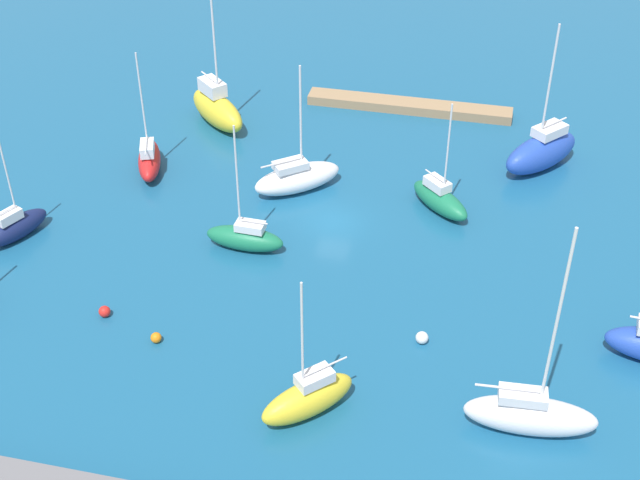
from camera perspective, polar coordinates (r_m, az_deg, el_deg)
The scene contains 14 objects.
water at distance 65.44m, azimuth 0.85°, elevation 1.16°, with size 160.00×160.00×0.00m, color #19567F.
pier_dock at distance 80.73m, azimuth 5.76°, elevation 8.61°, with size 18.35×2.04×0.84m, color #997A56.
sailboat_white_along_channel at distance 68.49m, azimuth -1.49°, elevation 4.07°, with size 7.12×6.41×10.45m.
sailboat_green_east_end at distance 62.47m, azimuth -4.86°, elevation 0.18°, with size 5.73×2.10×9.84m.
sailboat_yellow_center_basin at distance 77.90m, azimuth -6.67°, elevation 8.46°, with size 7.11×6.75×13.89m.
sailboat_red_inner_mooring at distance 72.15m, azimuth -10.97°, elevation 5.15°, with size 3.58×6.05×10.12m.
sailboat_navy_lone_south at distance 66.95m, azimuth -19.03°, elevation 0.84°, with size 3.58×5.38×8.19m.
sailboat_white_far_north at distance 50.61m, azimuth 13.40°, elevation -10.87°, with size 7.42×2.50×13.87m.
sailboat_green_near_pier at distance 66.83m, azimuth 7.75°, elevation 2.66°, with size 5.49×5.35×9.06m.
sailboat_blue_far_south at distance 73.23m, azimuth 14.11°, elevation 5.59°, with size 6.92×7.42×12.40m.
sailboat_yellow_outer_mooring at distance 50.27m, azimuth -0.77°, elevation -10.12°, with size 5.48×5.48×9.62m.
mooring_buoy_orange at distance 56.00m, azimuth -10.54°, elevation -6.22°, with size 0.68×0.68×0.68m, color orange.
mooring_buoy_white at distance 55.33m, azimuth 6.60°, elevation -6.29°, with size 0.80×0.80×0.80m, color white.
mooring_buoy_red at distance 58.52m, azimuth -13.74°, elevation -4.50°, with size 0.76×0.76×0.76m, color red.
Camera 1 is at (-10.86, 52.49, 37.54)m, focal length 49.57 mm.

